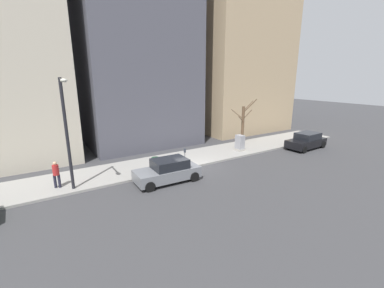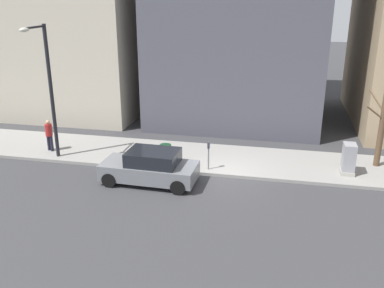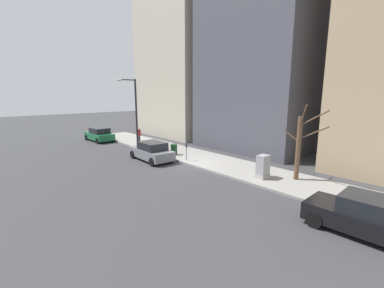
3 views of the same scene
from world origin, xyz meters
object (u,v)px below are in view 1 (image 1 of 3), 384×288
at_px(office_tower_left, 231,46).
at_px(office_block_center, 132,29).
at_px(trash_bin, 156,163).
at_px(parked_car_black, 306,141).
at_px(pedestrian_near_meter, 56,173).
at_px(parked_car_grey, 168,171).
at_px(utility_box, 240,143).
at_px(bare_tree, 243,124).
at_px(streetlamp, 66,126).
at_px(parking_meter, 185,155).

relative_size(office_tower_left, office_block_center, 0.94).
relative_size(trash_bin, office_block_center, 0.04).
relative_size(parked_car_black, pedestrian_near_meter, 2.57).
relative_size(parked_car_grey, utility_box, 2.97).
bearing_deg(trash_bin, office_tower_left, -56.52).
bearing_deg(office_tower_left, bare_tree, 147.05).
bearing_deg(office_tower_left, parked_car_black, 175.78).
relative_size(utility_box, office_block_center, 0.06).
height_order(parked_car_grey, utility_box, utility_box).
distance_m(parked_car_black, streetlamp, 20.62).
bearing_deg(pedestrian_near_meter, parking_meter, -162.31).
bearing_deg(pedestrian_near_meter, utility_box, -156.91).
relative_size(utility_box, streetlamp, 0.22).
distance_m(utility_box, trash_bin, 8.53).
distance_m(parked_car_black, pedestrian_near_meter, 21.23).
bearing_deg(parked_car_black, parking_meter, 80.39).
relative_size(parked_car_black, parking_meter, 3.16).
relative_size(parked_car_grey, trash_bin, 4.72).
bearing_deg(parked_car_grey, parking_meter, -51.94).
xyz_separation_m(trash_bin, pedestrian_near_meter, (0.30, 6.34, 0.49)).
relative_size(streetlamp, office_tower_left, 0.31).
height_order(parking_meter, streetlamp, streetlamp).
bearing_deg(trash_bin, streetlamp, 96.33).
distance_m(parked_car_grey, trash_bin, 2.15).
bearing_deg(parked_car_grey, pedestrian_near_meter, 70.36).
distance_m(trash_bin, pedestrian_near_meter, 6.37).
xyz_separation_m(parked_car_black, streetlamp, (1.46, 20.31, 3.28)).
bearing_deg(parking_meter, parked_car_black, -97.39).
relative_size(streetlamp, trash_bin, 7.22).
height_order(parked_car_grey, office_block_center, office_block_center).
bearing_deg(parked_car_black, trash_bin, 79.76).
distance_m(parked_car_grey, pedestrian_near_meter, 6.71).
bearing_deg(office_block_center, utility_box, -146.93).
height_order(parking_meter, pedestrian_near_meter, pedestrian_near_meter).
bearing_deg(office_block_center, bare_tree, -136.58).
bearing_deg(trash_bin, utility_box, -87.31).
height_order(trash_bin, office_tower_left, office_tower_left).
bearing_deg(utility_box, bare_tree, -49.60).
height_order(parked_car_grey, parking_meter, parked_car_grey).
relative_size(parked_car_black, trash_bin, 4.74).
relative_size(parked_car_grey, streetlamp, 0.65).
relative_size(utility_box, trash_bin, 1.59).
bearing_deg(trash_bin, pedestrian_near_meter, 87.30).
relative_size(parked_car_black, streetlamp, 0.66).
height_order(parked_car_black, utility_box, utility_box).
height_order(streetlamp, trash_bin, streetlamp).
height_order(parked_car_grey, streetlamp, streetlamp).
distance_m(streetlamp, bare_tree, 15.89).
xyz_separation_m(parking_meter, streetlamp, (-0.17, 7.77, 3.04)).
relative_size(parking_meter, trash_bin, 1.50).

